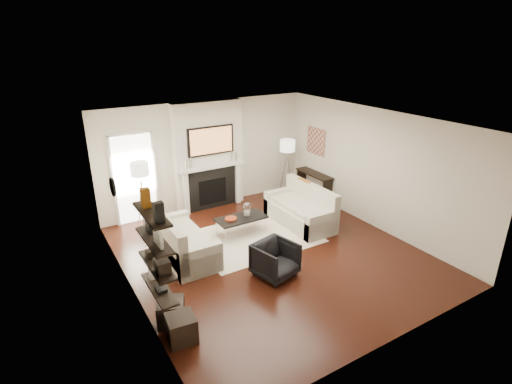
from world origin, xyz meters
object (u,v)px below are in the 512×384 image
coffee_table (241,218)px  ottoman_near (171,312)px  loveseat_left_base (184,247)px  lamp_right_shade (288,146)px  lamp_left_shade (139,169)px  armchair (275,258)px  loveseat_right_base (299,216)px

coffee_table → ottoman_near: bearing=-139.4°
loveseat_left_base → coffee_table: same height
lamp_right_shade → ottoman_near: size_ratio=1.00×
ottoman_near → lamp_left_shade: bearing=79.7°
ottoman_near → coffee_table: bearing=40.6°
armchair → loveseat_left_base: bearing=114.3°
lamp_left_shade → loveseat_right_base: bearing=-26.9°
loveseat_right_base → lamp_left_shade: (-3.17, 1.61, 1.24)m
armchair → ottoman_near: 2.13m
armchair → lamp_left_shade: 3.63m
loveseat_right_base → armchair: armchair is taller
loveseat_left_base → coffee_table: size_ratio=1.64×
ottoman_near → loveseat_left_base: bearing=62.7°
lamp_right_shade → ottoman_near: (-4.52, -3.35, -1.25)m
loveseat_left_base → loveseat_right_base: same height
lamp_right_shade → armchair: bearing=-128.2°
ottoman_near → lamp_right_shade: bearing=36.5°
lamp_left_shade → lamp_right_shade: 3.90m
armchair → lamp_right_shade: 4.06m
loveseat_left_base → loveseat_right_base: bearing=0.2°
loveseat_right_base → ottoman_near: size_ratio=4.50×
loveseat_left_base → ottoman_near: size_ratio=4.50×
loveseat_left_base → loveseat_right_base: size_ratio=1.00×
loveseat_left_base → coffee_table: bearing=9.5°
lamp_right_shade → loveseat_left_base: bearing=-156.5°
loveseat_left_base → ottoman_near: (-0.92, -1.78, -0.01)m
armchair → ottoman_near: (-2.10, -0.28, -0.16)m
loveseat_right_base → lamp_left_shade: bearing=153.1°
coffee_table → lamp_left_shade: 2.46m
armchair → ottoman_near: armchair is taller
ottoman_near → armchair: bearing=7.5°
loveseat_right_base → lamp_right_shade: size_ratio=4.50×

